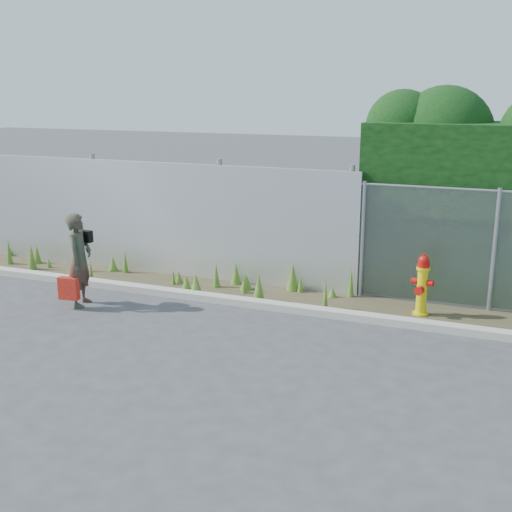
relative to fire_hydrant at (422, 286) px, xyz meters
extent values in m
plane|color=#3E3D40|center=(-2.18, -2.37, -0.50)|extent=(80.00, 80.00, 0.00)
cube|color=#A9A799|center=(-2.18, -0.57, -0.44)|extent=(16.00, 0.22, 0.12)
cube|color=#3F3724|center=(-2.18, 0.03, -0.50)|extent=(16.00, 1.20, 0.01)
cone|color=#40691F|center=(-3.44, 0.46, -0.30)|extent=(0.20, 0.20, 0.41)
cone|color=#40691F|center=(-2.33, 0.46, -0.24)|extent=(0.23, 0.23, 0.52)
cone|color=#40691F|center=(-8.85, 0.55, -0.39)|extent=(0.12, 0.12, 0.23)
cone|color=#40691F|center=(-7.44, 0.10, -0.41)|extent=(0.12, 0.12, 0.19)
cone|color=#40691F|center=(-6.15, -0.27, -0.31)|extent=(0.08, 0.08, 0.38)
cone|color=#40691F|center=(-8.38, 0.02, -0.23)|extent=(0.14, 0.14, 0.54)
cone|color=#40691F|center=(-3.70, 0.15, -0.27)|extent=(0.14, 0.14, 0.47)
cone|color=#40691F|center=(-4.51, 0.00, -0.35)|extent=(0.09, 0.09, 0.30)
cone|color=#40691F|center=(-7.65, -0.14, -0.24)|extent=(0.19, 0.19, 0.53)
cone|color=#40691F|center=(-3.17, 0.66, -0.25)|extent=(0.15, 0.15, 0.50)
cone|color=#40691F|center=(-3.85, -0.39, -0.31)|extent=(0.23, 0.23, 0.39)
cone|color=#40691F|center=(-2.69, -0.30, -0.25)|extent=(0.21, 0.21, 0.50)
cone|color=#40691F|center=(-6.21, 0.65, -0.28)|extent=(0.13, 0.13, 0.45)
cone|color=#40691F|center=(-6.65, 0.11, -0.23)|extent=(0.14, 0.14, 0.54)
cone|color=#40691F|center=(-4.09, -0.30, -0.35)|extent=(0.21, 0.21, 0.31)
cone|color=#40691F|center=(-3.09, 0.01, -0.32)|extent=(0.12, 0.12, 0.37)
cone|color=#40691F|center=(-5.78, 0.35, -0.27)|extent=(0.12, 0.12, 0.46)
cone|color=#40691F|center=(-6.06, 0.35, -0.35)|extent=(0.20, 0.20, 0.31)
cone|color=#40691F|center=(-1.52, -0.27, -0.23)|extent=(0.10, 0.10, 0.55)
cone|color=#40691F|center=(-1.27, 0.50, -0.24)|extent=(0.11, 0.11, 0.52)
cone|color=#40691F|center=(-4.47, 0.14, -0.39)|extent=(0.17, 0.17, 0.23)
cone|color=#40691F|center=(-7.88, 0.28, -0.30)|extent=(0.17, 0.17, 0.40)
cone|color=#40691F|center=(-1.56, 0.35, -0.40)|extent=(0.16, 0.16, 0.20)
cone|color=#40691F|center=(-2.17, 0.42, -0.33)|extent=(0.12, 0.12, 0.34)
cone|color=#40691F|center=(-3.14, 0.21, -0.35)|extent=(0.23, 0.23, 0.31)
cube|color=silver|center=(-5.43, 0.63, 0.60)|extent=(8.50, 0.08, 2.20)
cylinder|color=gray|center=(-6.68, 0.75, 0.65)|extent=(0.10, 0.10, 2.30)
cylinder|color=gray|center=(-3.88, 0.75, 0.65)|extent=(0.10, 0.10, 2.30)
cylinder|color=gray|center=(-1.38, 0.75, 0.65)|extent=(0.10, 0.10, 2.30)
cylinder|color=gray|center=(-1.13, 0.63, 0.52)|extent=(0.07, 0.07, 2.05)
cylinder|color=gray|center=(1.02, 0.63, 0.52)|extent=(0.07, 0.07, 2.05)
sphere|color=black|center=(-0.73, 1.80, 2.40)|extent=(1.32, 1.32, 1.32)
sphere|color=black|center=(-0.01, 1.90, 2.26)|extent=(1.73, 1.73, 1.73)
sphere|color=black|center=(0.79, 1.43, 1.89)|extent=(1.21, 1.21, 1.21)
cylinder|color=yellow|center=(0.00, 0.01, -0.48)|extent=(0.26, 0.26, 0.05)
cylinder|color=yellow|center=(0.00, 0.01, -0.11)|extent=(0.16, 0.16, 0.78)
cylinder|color=yellow|center=(0.00, 0.01, 0.29)|extent=(0.22, 0.22, 0.05)
cylinder|color=#B20F0A|center=(0.00, 0.01, 0.36)|extent=(0.19, 0.19, 0.09)
sphere|color=#B20F0A|center=(0.00, 0.01, 0.42)|extent=(0.17, 0.17, 0.17)
cylinder|color=#B20F0A|center=(0.00, 0.01, 0.51)|extent=(0.05, 0.05, 0.05)
cylinder|color=#B20F0A|center=(-0.13, 0.01, 0.06)|extent=(0.09, 0.10, 0.10)
cylinder|color=#B20F0A|center=(0.13, 0.01, 0.06)|extent=(0.09, 0.10, 0.10)
cylinder|color=#B20F0A|center=(0.00, -0.12, -0.05)|extent=(0.14, 0.11, 0.14)
imported|color=#0E5839|center=(-5.42, -1.54, 0.29)|extent=(0.50, 0.65, 1.58)
cube|color=red|center=(-5.48, -1.80, -0.14)|extent=(0.34, 0.13, 0.38)
cylinder|color=red|center=(-5.48, -1.80, 0.11)|extent=(0.16, 0.01, 0.01)
cube|color=black|center=(-5.43, -1.34, 0.65)|extent=(0.26, 0.11, 0.20)
camera|label=1|loc=(1.09, -10.09, 3.08)|focal=45.00mm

